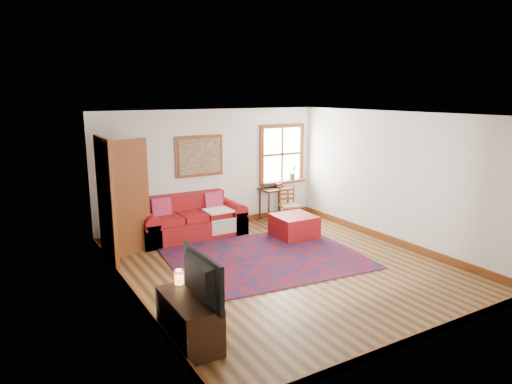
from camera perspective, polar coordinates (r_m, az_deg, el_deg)
ground at (r=7.69m, az=3.55°, el=-9.27°), size 5.50×5.50×0.00m
room_envelope at (r=7.26m, az=3.66°, el=2.98°), size 5.04×5.54×2.52m
window at (r=10.50m, az=3.45°, el=3.99°), size 1.18×0.20×1.38m
doorway at (r=8.10m, az=-16.76°, el=-0.75°), size 0.89×1.08×2.14m
framed_artwork at (r=9.48m, az=-7.09°, el=4.47°), size 1.05×0.07×0.85m
persian_rug at (r=8.04m, az=1.14°, el=-8.19°), size 3.48×2.90×0.02m
red_leather_sofa at (r=9.26m, az=-8.12°, el=-3.82°), size 2.12×0.87×0.83m
red_ottoman at (r=9.17m, az=4.78°, el=-4.24°), size 0.80×0.80×0.44m
side_table at (r=10.26m, az=2.26°, el=-0.21°), size 0.61×0.46×0.73m
ladder_back_chair at (r=10.06m, az=4.09°, el=-1.47°), size 0.45×0.44×0.82m
media_cabinet at (r=5.48m, az=-8.37°, el=-15.55°), size 0.45×1.00×0.55m
television at (r=5.12m, az=-7.70°, el=-10.71°), size 0.13×0.97×0.56m
candle_hurricane at (r=5.69m, az=-9.60°, el=-10.51°), size 0.12×0.12×0.18m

